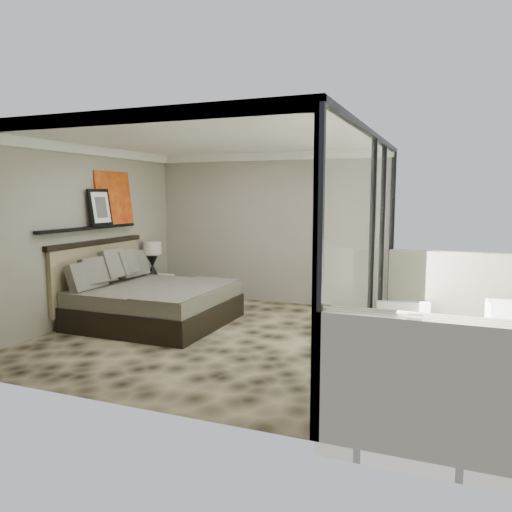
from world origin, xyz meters
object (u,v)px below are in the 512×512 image
at_px(nightstand, 156,288).
at_px(table_lamp, 152,254).
at_px(ottoman, 507,321).
at_px(bed, 150,300).
at_px(lounger, 411,342).

bearing_deg(nightstand, table_lamp, 173.03).
height_order(nightstand, ottoman, nightstand).
bearing_deg(bed, nightstand, 119.74).
bearing_deg(nightstand, ottoman, -11.13).
xyz_separation_m(bed, lounger, (4.01, -0.19, -0.18)).
distance_m(nightstand, lounger, 5.00).
bearing_deg(bed, table_lamp, 121.47).
height_order(bed, table_lamp, bed).
bearing_deg(nightstand, lounger, -26.75).
xyz_separation_m(bed, table_lamp, (-0.81, 1.32, 0.56)).
height_order(bed, lounger, bed).
height_order(nightstand, table_lamp, table_lamp).
xyz_separation_m(table_lamp, ottoman, (6.02, -0.21, -0.67)).
height_order(table_lamp, lounger, table_lamp).
height_order(bed, nightstand, bed).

